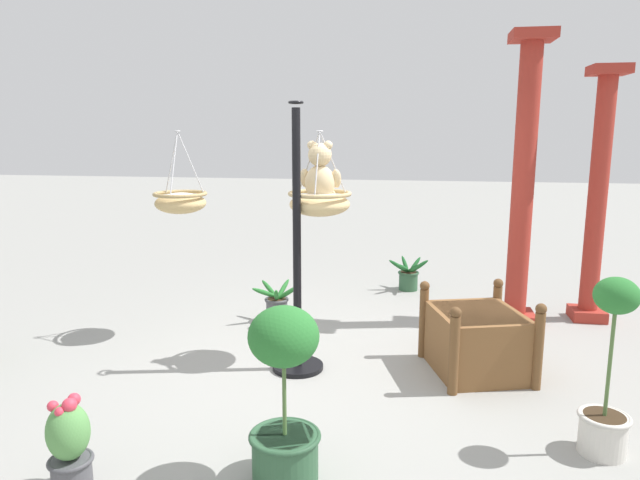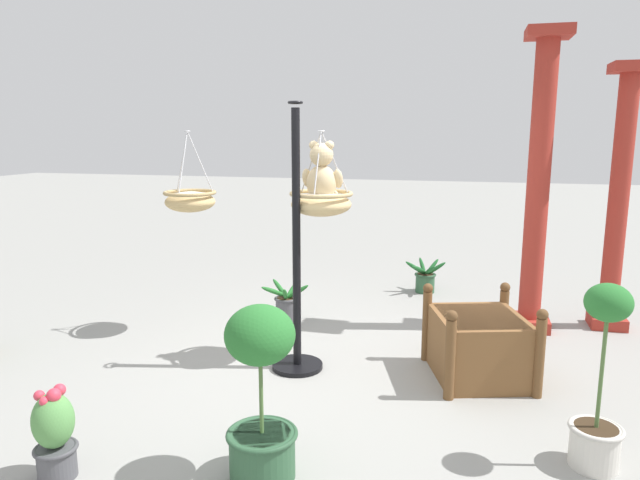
{
  "view_description": "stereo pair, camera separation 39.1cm",
  "coord_description": "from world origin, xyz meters",
  "px_view_note": "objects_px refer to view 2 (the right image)",
  "views": [
    {
      "loc": [
        0.77,
        -4.55,
        2.02
      ],
      "look_at": [
        -0.02,
        0.1,
        1.13
      ],
      "focal_mm": 31.98,
      "sensor_mm": 36.0,
      "label": 1
    },
    {
      "loc": [
        1.16,
        -4.47,
        2.02
      ],
      "look_at": [
        -0.02,
        0.1,
        1.13
      ],
      "focal_mm": 31.98,
      "sensor_mm": 36.0,
      "label": 2
    }
  ],
  "objects_px": {
    "greenhouse_pillar_left": "(618,205)",
    "potted_plant_small_succulent": "(54,434)",
    "greenhouse_pillar_right": "(538,190)",
    "potted_plant_bushy_green": "(286,304)",
    "hanging_basket_left_high": "(190,200)",
    "wooden_planter_box": "(478,344)",
    "display_pole_central": "(297,292)",
    "potted_plant_fern_front": "(600,392)",
    "potted_plant_conical_shrub": "(261,391)",
    "potted_plant_flowering_red": "(425,279)",
    "hanging_basket_with_teddy": "(321,202)",
    "teddy_bear": "(322,176)"
  },
  "relations": [
    {
      "from": "greenhouse_pillar_left",
      "to": "potted_plant_small_succulent",
      "type": "distance_m",
      "value": 5.41
    },
    {
      "from": "greenhouse_pillar_right",
      "to": "potted_plant_bushy_green",
      "type": "relative_size",
      "value": 5.81
    },
    {
      "from": "potted_plant_small_succulent",
      "to": "potted_plant_bushy_green",
      "type": "bearing_deg",
      "value": 81.85
    },
    {
      "from": "hanging_basket_left_high",
      "to": "wooden_planter_box",
      "type": "relative_size",
      "value": 0.77
    },
    {
      "from": "display_pole_central",
      "to": "potted_plant_bushy_green",
      "type": "relative_size",
      "value": 4.38
    },
    {
      "from": "potted_plant_fern_front",
      "to": "potted_plant_conical_shrub",
      "type": "bearing_deg",
      "value": -162.77
    },
    {
      "from": "potted_plant_flowering_red",
      "to": "potted_plant_bushy_green",
      "type": "relative_size",
      "value": 1.03
    },
    {
      "from": "potted_plant_fern_front",
      "to": "potted_plant_small_succulent",
      "type": "height_order",
      "value": "potted_plant_fern_front"
    },
    {
      "from": "hanging_basket_with_teddy",
      "to": "potted_plant_conical_shrub",
      "type": "height_order",
      "value": "hanging_basket_with_teddy"
    },
    {
      "from": "hanging_basket_with_teddy",
      "to": "potted_plant_bushy_green",
      "type": "relative_size",
      "value": 1.41
    },
    {
      "from": "potted_plant_flowering_red",
      "to": "greenhouse_pillar_left",
      "type": "bearing_deg",
      "value": -23.85
    },
    {
      "from": "teddy_bear",
      "to": "potted_plant_conical_shrub",
      "type": "bearing_deg",
      "value": -86.77
    },
    {
      "from": "hanging_basket_with_teddy",
      "to": "wooden_planter_box",
      "type": "bearing_deg",
      "value": -2.2
    },
    {
      "from": "greenhouse_pillar_right",
      "to": "potted_plant_fern_front",
      "type": "bearing_deg",
      "value": -86.99
    },
    {
      "from": "display_pole_central",
      "to": "potted_plant_conical_shrub",
      "type": "distance_m",
      "value": 1.6
    },
    {
      "from": "potted_plant_conical_shrub",
      "to": "potted_plant_bushy_green",
      "type": "bearing_deg",
      "value": 104.92
    },
    {
      "from": "display_pole_central",
      "to": "greenhouse_pillar_left",
      "type": "height_order",
      "value": "greenhouse_pillar_left"
    },
    {
      "from": "greenhouse_pillar_left",
      "to": "wooden_planter_box",
      "type": "relative_size",
      "value": 2.62
    },
    {
      "from": "potted_plant_fern_front",
      "to": "potted_plant_conical_shrub",
      "type": "distance_m",
      "value": 2.03
    },
    {
      "from": "hanging_basket_left_high",
      "to": "teddy_bear",
      "type": "bearing_deg",
      "value": -13.95
    },
    {
      "from": "potted_plant_small_succulent",
      "to": "potted_plant_conical_shrub",
      "type": "height_order",
      "value": "potted_plant_conical_shrub"
    },
    {
      "from": "display_pole_central",
      "to": "potted_plant_fern_front",
      "type": "bearing_deg",
      "value": -24.03
    },
    {
      "from": "potted_plant_flowering_red",
      "to": "hanging_basket_with_teddy",
      "type": "bearing_deg",
      "value": -106.99
    },
    {
      "from": "teddy_bear",
      "to": "wooden_planter_box",
      "type": "xyz_separation_m",
      "value": [
        1.36,
        -0.08,
        -1.37
      ]
    },
    {
      "from": "hanging_basket_with_teddy",
      "to": "hanging_basket_left_high",
      "type": "xyz_separation_m",
      "value": [
        -1.44,
        0.38,
        -0.07
      ]
    },
    {
      "from": "greenhouse_pillar_left",
      "to": "teddy_bear",
      "type": "bearing_deg",
      "value": -149.94
    },
    {
      "from": "potted_plant_fern_front",
      "to": "potted_plant_flowering_red",
      "type": "height_order",
      "value": "potted_plant_fern_front"
    },
    {
      "from": "wooden_planter_box",
      "to": "potted_plant_fern_front",
      "type": "relative_size",
      "value": 0.88
    },
    {
      "from": "wooden_planter_box",
      "to": "potted_plant_fern_front",
      "type": "height_order",
      "value": "potted_plant_fern_front"
    },
    {
      "from": "potted_plant_small_succulent",
      "to": "potted_plant_flowering_red",
      "type": "bearing_deg",
      "value": 68.33
    },
    {
      "from": "display_pole_central",
      "to": "potted_plant_bushy_green",
      "type": "bearing_deg",
      "value": 112.03
    },
    {
      "from": "greenhouse_pillar_left",
      "to": "potted_plant_fern_front",
      "type": "relative_size",
      "value": 2.32
    },
    {
      "from": "hanging_basket_left_high",
      "to": "greenhouse_pillar_left",
      "type": "distance_m",
      "value": 4.32
    },
    {
      "from": "potted_plant_fern_front",
      "to": "potted_plant_flowering_red",
      "type": "distance_m",
      "value": 3.92
    },
    {
      "from": "wooden_planter_box",
      "to": "greenhouse_pillar_right",
      "type": "bearing_deg",
      "value": 68.89
    },
    {
      "from": "teddy_bear",
      "to": "hanging_basket_left_high",
      "type": "bearing_deg",
      "value": 166.05
    },
    {
      "from": "potted_plant_bushy_green",
      "to": "potted_plant_small_succulent",
      "type": "xyz_separation_m",
      "value": [
        -0.44,
        -3.08,
        0.09
      ]
    },
    {
      "from": "potted_plant_bushy_green",
      "to": "teddy_bear",
      "type": "bearing_deg",
      "value": -55.48
    },
    {
      "from": "display_pole_central",
      "to": "potted_plant_conical_shrub",
      "type": "xyz_separation_m",
      "value": [
        0.25,
        -1.58,
        -0.14
      ]
    },
    {
      "from": "potted_plant_small_succulent",
      "to": "display_pole_central",
      "type": "bearing_deg",
      "value": 63.89
    },
    {
      "from": "hanging_basket_with_teddy",
      "to": "wooden_planter_box",
      "type": "distance_m",
      "value": 1.78
    },
    {
      "from": "wooden_planter_box",
      "to": "potted_plant_bushy_green",
      "type": "xyz_separation_m",
      "value": [
        -2.0,
        1.0,
        -0.11
      ]
    },
    {
      "from": "potted_plant_fern_front",
      "to": "greenhouse_pillar_left",
      "type": "bearing_deg",
      "value": 76.62
    },
    {
      "from": "display_pole_central",
      "to": "greenhouse_pillar_left",
      "type": "bearing_deg",
      "value": 32.79
    },
    {
      "from": "greenhouse_pillar_right",
      "to": "display_pole_central",
      "type": "bearing_deg",
      "value": -142.18
    },
    {
      "from": "greenhouse_pillar_left",
      "to": "potted_plant_flowering_red",
      "type": "distance_m",
      "value": 2.42
    },
    {
      "from": "display_pole_central",
      "to": "greenhouse_pillar_left",
      "type": "relative_size",
      "value": 0.84
    },
    {
      "from": "potted_plant_conical_shrub",
      "to": "potted_plant_small_succulent",
      "type": "bearing_deg",
      "value": -165.14
    },
    {
      "from": "wooden_planter_box",
      "to": "teddy_bear",
      "type": "bearing_deg",
      "value": 176.78
    },
    {
      "from": "hanging_basket_left_high",
      "to": "potted_plant_fern_front",
      "type": "xyz_separation_m",
      "value": [
        3.48,
        -1.61,
        -0.87
      ]
    }
  ]
}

